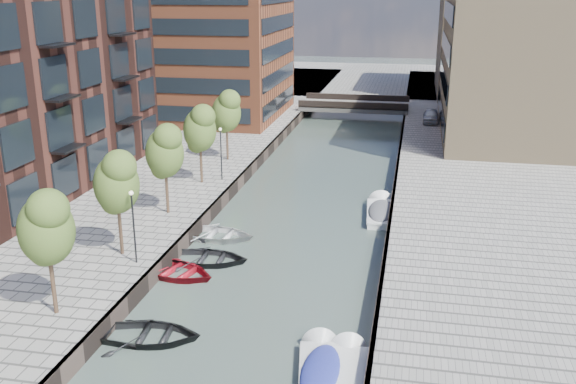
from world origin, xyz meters
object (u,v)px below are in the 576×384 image
(sloop_1, at_px, (149,340))
(sloop_2, at_px, (174,275))
(tree_3, at_px, (116,181))
(tree_4, at_px, (164,150))
(tree_6, at_px, (226,110))
(motorboat_2, at_px, (350,375))
(tree_2, at_px, (46,226))
(bridge, at_px, (355,106))
(tree_5, at_px, (200,127))
(sloop_4, at_px, (207,262))
(car, at_px, (431,116))
(motorboat_3, at_px, (320,370))
(motorboat_4, at_px, (381,212))
(sloop_3, at_px, (215,238))

(sloop_1, xyz_separation_m, sloop_2, (-1.36, 6.73, 0.00))
(tree_3, distance_m, sloop_1, 9.76)
(tree_4, bearing_deg, tree_6, 90.00)
(tree_3, distance_m, tree_6, 21.00)
(tree_6, bearing_deg, tree_3, -90.00)
(motorboat_2, bearing_deg, tree_2, 176.05)
(bridge, relative_size, sloop_1, 2.70)
(tree_5, height_order, sloop_4, tree_5)
(tree_6, distance_m, car, 26.47)
(sloop_1, xyz_separation_m, motorboat_2, (9.34, -1.08, 0.10))
(bridge, distance_m, tree_6, 27.63)
(tree_6, relative_size, motorboat_3, 1.15)
(bridge, distance_m, tree_4, 41.08)
(sloop_2, height_order, sloop_4, sloop_2)
(tree_3, distance_m, motorboat_4, 19.08)
(tree_3, relative_size, sloop_4, 1.21)
(tree_6, xyz_separation_m, sloop_3, (3.70, -15.45, -5.31))
(tree_5, bearing_deg, tree_6, 90.00)
(tree_6, bearing_deg, tree_5, -90.00)
(tree_6, relative_size, car, 1.39)
(bridge, bearing_deg, tree_2, -98.95)
(tree_5, bearing_deg, motorboat_2, -57.85)
(bridge, height_order, tree_5, tree_5)
(tree_5, height_order, motorboat_3, tree_5)
(tree_4, xyz_separation_m, sloop_1, (4.46, -13.87, -5.31))
(tree_2, distance_m, motorboat_4, 24.14)
(motorboat_2, height_order, car, car)
(sloop_3, distance_m, motorboat_3, 16.19)
(tree_2, relative_size, sloop_1, 1.23)
(tree_6, bearing_deg, sloop_3, -76.53)
(sloop_3, bearing_deg, bridge, -3.83)
(sloop_2, distance_m, motorboat_4, 16.29)
(motorboat_2, height_order, motorboat_3, motorboat_2)
(tree_3, relative_size, tree_5, 1.00)
(tree_3, height_order, sloop_4, tree_3)
(tree_2, bearing_deg, sloop_4, 63.85)
(car, bearing_deg, sloop_4, -108.05)
(tree_5, distance_m, sloop_4, 13.93)
(sloop_4, height_order, motorboat_2, motorboat_2)
(tree_3, height_order, motorboat_3, tree_3)
(tree_4, height_order, sloop_1, tree_4)
(tree_6, xyz_separation_m, sloop_1, (4.46, -27.87, -5.31))
(sloop_2, distance_m, car, 43.17)
(bridge, xyz_separation_m, tree_6, (-8.50, -26.00, 3.92))
(motorboat_2, bearing_deg, bridge, 95.50)
(tree_6, height_order, sloop_2, tree_6)
(sloop_3, relative_size, motorboat_4, 0.88)
(tree_2, relative_size, sloop_4, 1.21)
(tree_3, bearing_deg, motorboat_3, -32.57)
(motorboat_2, bearing_deg, car, 85.60)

